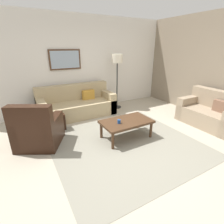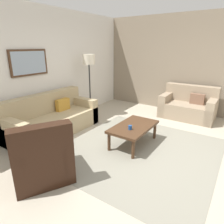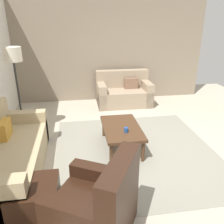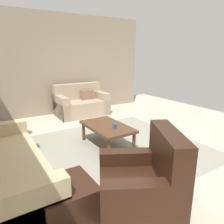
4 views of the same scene
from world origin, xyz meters
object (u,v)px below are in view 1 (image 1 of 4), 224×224
at_px(armchair_leather, 38,132).
at_px(framed_artwork, 65,60).
at_px(lamp_standing, 117,64).
at_px(cup, 119,122).
at_px(couch_main, 76,105).
at_px(ottoman, 52,121).
at_px(couch_loveseat, 211,114).
at_px(coffee_table, 126,123).

distance_m(armchair_leather, framed_artwork, 2.42).
bearing_deg(lamp_standing, framed_artwork, 163.16).
bearing_deg(cup, lamp_standing, 60.21).
height_order(lamp_standing, framed_artwork, framed_artwork).
bearing_deg(framed_artwork, lamp_standing, -16.84).
xyz_separation_m(couch_main, framed_artwork, (-0.10, 0.41, 1.27)).
bearing_deg(lamp_standing, ottoman, -166.23).
distance_m(couch_main, framed_artwork, 1.34).
xyz_separation_m(couch_loveseat, ottoman, (-3.65, 1.80, -0.10)).
xyz_separation_m(couch_main, ottoman, (-0.84, -0.58, -0.10)).
distance_m(couch_loveseat, lamp_standing, 2.96).
bearing_deg(framed_artwork, couch_loveseat, -43.84).
height_order(armchair_leather, coffee_table, armchair_leather).
bearing_deg(coffee_table, armchair_leather, 161.61).
bearing_deg(coffee_table, ottoman, 135.93).
bearing_deg(cup, couch_loveseat, -10.43).
bearing_deg(couch_main, lamp_standing, -1.46).
distance_m(ottoman, lamp_standing, 2.58).
xyz_separation_m(coffee_table, cup, (-0.21, -0.03, 0.09)).
bearing_deg(framed_artwork, ottoman, -126.77).
bearing_deg(ottoman, framed_artwork, 53.23).
distance_m(armchair_leather, lamp_standing, 3.11).
height_order(ottoman, cup, cup).
height_order(armchair_leather, cup, armchair_leather).
bearing_deg(couch_loveseat, lamp_standing, 121.39).
distance_m(ottoman, framed_artwork, 1.85).
distance_m(couch_loveseat, cup, 2.56).
bearing_deg(framed_artwork, armchair_leather, -123.51).
bearing_deg(armchair_leather, cup, -21.85).
distance_m(armchair_leather, coffee_table, 1.84).
distance_m(cup, lamp_standing, 2.37).
bearing_deg(lamp_standing, cup, -119.79).
relative_size(lamp_standing, framed_artwork, 1.90).
distance_m(armchair_leather, cup, 1.66).
relative_size(couch_loveseat, coffee_table, 1.28).
relative_size(coffee_table, framed_artwork, 1.22).
relative_size(couch_loveseat, framed_artwork, 1.57).
bearing_deg(coffee_table, lamp_standing, 64.91).
xyz_separation_m(cup, framed_artwork, (-0.40, 2.33, 1.12)).
distance_m(couch_main, coffee_table, 1.95).
height_order(cup, framed_artwork, framed_artwork).
bearing_deg(ottoman, lamp_standing, 13.77).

